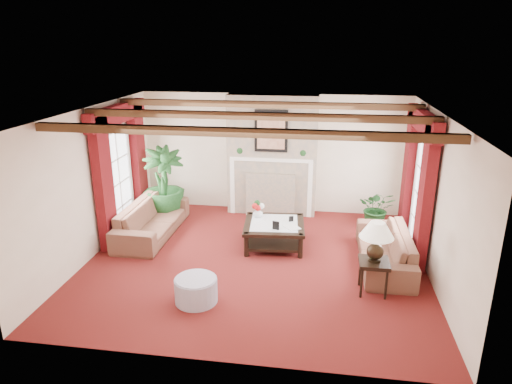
% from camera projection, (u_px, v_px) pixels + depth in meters
% --- Properties ---
extents(floor, '(6.00, 6.00, 0.00)m').
position_uv_depth(floor, '(255.00, 261.00, 8.27)').
color(floor, '#4C120D').
rests_on(floor, ground).
extents(ceiling, '(6.00, 6.00, 0.00)m').
position_uv_depth(ceiling, '(255.00, 112.00, 7.41)').
color(ceiling, white).
rests_on(ceiling, floor).
extents(back_wall, '(6.00, 0.02, 2.70)m').
position_uv_depth(back_wall, '(273.00, 154.00, 10.42)').
color(back_wall, beige).
rests_on(back_wall, ground).
extents(left_wall, '(0.02, 5.50, 2.70)m').
position_uv_depth(left_wall, '(92.00, 183.00, 8.26)').
color(left_wall, beige).
rests_on(left_wall, ground).
extents(right_wall, '(0.02, 5.50, 2.70)m').
position_uv_depth(right_wall, '(437.00, 200.00, 7.42)').
color(right_wall, beige).
rests_on(right_wall, ground).
extents(ceiling_beams, '(6.00, 3.00, 0.12)m').
position_uv_depth(ceiling_beams, '(255.00, 116.00, 7.43)').
color(ceiling_beams, '#382311').
rests_on(ceiling_beams, ceiling).
extents(fireplace, '(2.00, 0.52, 2.70)m').
position_uv_depth(fireplace, '(273.00, 95.00, 9.81)').
color(fireplace, '#9F8467').
rests_on(fireplace, ground).
extents(french_door_left, '(0.10, 1.10, 2.16)m').
position_uv_depth(french_door_left, '(113.00, 130.00, 8.95)').
color(french_door_left, white).
rests_on(french_door_left, ground).
extents(french_door_right, '(0.10, 1.10, 2.16)m').
position_uv_depth(french_door_right, '(428.00, 140.00, 8.11)').
color(french_door_right, white).
rests_on(french_door_right, ground).
extents(curtains_left, '(0.20, 2.40, 2.55)m').
position_uv_depth(curtains_left, '(116.00, 109.00, 8.80)').
color(curtains_left, '#49090D').
rests_on(curtains_left, ground).
extents(curtains_right, '(0.20, 2.40, 2.55)m').
position_uv_depth(curtains_right, '(424.00, 116.00, 8.00)').
color(curtains_right, '#49090D').
rests_on(curtains_right, ground).
extents(sofa_left, '(2.28, 0.70, 0.89)m').
position_uv_depth(sofa_left, '(152.00, 214.00, 9.29)').
color(sofa_left, '#3F111E').
rests_on(sofa_left, ground).
extents(sofa_right, '(2.15, 0.66, 0.83)m').
position_uv_depth(sofa_right, '(385.00, 243.00, 8.06)').
color(sofa_right, '#3F111E').
rests_on(sofa_right, ground).
extents(potted_palm, '(2.38, 2.44, 0.91)m').
position_uv_depth(potted_palm, '(165.00, 199.00, 10.14)').
color(potted_palm, black).
rests_on(potted_palm, ground).
extents(small_plant, '(0.94, 1.01, 0.65)m').
position_uv_depth(small_plant, '(377.00, 212.00, 9.73)').
color(small_plant, black).
rests_on(small_plant, ground).
extents(coffee_table, '(1.23, 1.23, 0.47)m').
position_uv_depth(coffee_table, '(274.00, 234.00, 8.85)').
color(coffee_table, black).
rests_on(coffee_table, ground).
extents(side_table, '(0.51, 0.51, 0.55)m').
position_uv_depth(side_table, '(373.00, 277.00, 7.19)').
color(side_table, black).
rests_on(side_table, ground).
extents(ottoman, '(0.65, 0.65, 0.38)m').
position_uv_depth(ottoman, '(196.00, 290.00, 6.96)').
color(ottoman, '#9894A8').
rests_on(ottoman, ground).
extents(table_lamp, '(0.53, 0.53, 0.67)m').
position_uv_depth(table_lamp, '(376.00, 241.00, 7.00)').
color(table_lamp, black).
rests_on(table_lamp, side_table).
extents(flower_vase, '(0.28, 0.29, 0.20)m').
position_uv_depth(flower_vase, '(258.00, 213.00, 9.03)').
color(flower_vase, silver).
rests_on(flower_vase, coffee_table).
extents(book, '(0.25, 0.24, 0.31)m').
position_uv_depth(book, '(287.00, 221.00, 8.44)').
color(book, black).
rests_on(book, coffee_table).
extents(photo_frame_a, '(0.13, 0.06, 0.17)m').
position_uv_depth(photo_frame_a, '(276.00, 226.00, 8.43)').
color(photo_frame_a, black).
rests_on(photo_frame_a, coffee_table).
extents(photo_frame_b, '(0.09, 0.05, 0.12)m').
position_uv_depth(photo_frame_b, '(291.00, 219.00, 8.81)').
color(photo_frame_b, black).
rests_on(photo_frame_b, coffee_table).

